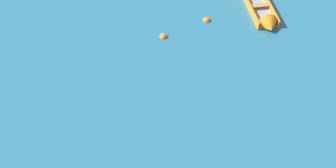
# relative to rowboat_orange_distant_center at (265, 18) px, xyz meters

# --- Properties ---
(rowboat_orange_distant_center) EXTENTS (2.38, 4.15, 1.20)m
(rowboat_orange_distant_center) POSITION_rel_rowboat_orange_distant_center_xyz_m (0.00, 0.00, 0.00)
(rowboat_orange_distant_center) COLOR gray
(rowboat_orange_distant_center) RESTS_ON ground_plane
(mooring_buoy_outer_edge) EXTENTS (0.45, 0.45, 0.45)m
(mooring_buoy_outer_edge) POSITION_rel_rowboat_orange_distant_center_xyz_m (-3.49, -0.44, -0.22)
(mooring_buoy_outer_edge) COLOR orange
(mooring_buoy_outer_edge) RESTS_ON ground_plane
(mooring_buoy_central) EXTENTS (0.44, 0.44, 0.44)m
(mooring_buoy_central) POSITION_rel_rowboat_orange_distant_center_xyz_m (-5.88, -2.31, -0.22)
(mooring_buoy_central) COLOR orange
(mooring_buoy_central) RESTS_ON ground_plane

